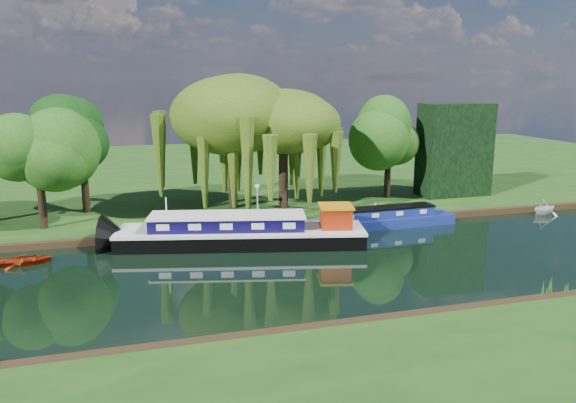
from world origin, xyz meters
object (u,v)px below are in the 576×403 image
object	(u,v)px
dutch_barge	(243,232)
white_cruiser	(544,214)
narrowboat	(383,219)
red_dinghy	(25,264)

from	to	relation	value
dutch_barge	white_cruiser	distance (m)	24.72
white_cruiser	narrowboat	bearing A→B (deg)	76.15
dutch_barge	white_cruiser	xyz separation A→B (m)	(24.66, 1.57, -0.83)
dutch_barge	narrowboat	bearing A→B (deg)	21.57
red_dinghy	white_cruiser	xyz separation A→B (m)	(37.66, 1.76, 0.00)
dutch_barge	white_cruiser	size ratio (longest dim) A/B	6.60
dutch_barge	narrowboat	size ratio (longest dim) A/B	1.47
red_dinghy	white_cruiser	distance (m)	37.70
dutch_barge	red_dinghy	xyz separation A→B (m)	(-13.00, -0.19, -0.83)
narrowboat	dutch_barge	bearing A→B (deg)	-173.08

